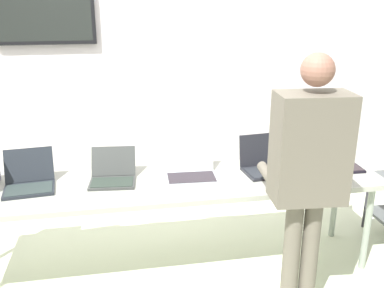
% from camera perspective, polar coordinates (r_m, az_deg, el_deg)
% --- Properties ---
extents(ground, '(8.00, 8.00, 0.04)m').
position_cam_1_polar(ground, '(3.56, -3.00, -16.45)').
color(ground, beige).
extents(back_wall, '(8.00, 0.11, 2.76)m').
position_cam_1_polar(back_wall, '(4.08, -5.66, 9.59)').
color(back_wall, silver).
rests_on(back_wall, ground).
extents(workbench, '(3.21, 0.70, 0.75)m').
position_cam_1_polar(workbench, '(3.20, -3.22, -5.77)').
color(workbench, '#A4A69A').
rests_on(workbench, ground).
extents(laptop_station_0, '(0.37, 0.39, 0.24)m').
position_cam_1_polar(laptop_station_0, '(3.27, -20.73, -4.47)').
color(laptop_station_0, '#1F242A').
rests_on(laptop_station_0, workbench).
extents(laptop_station_1, '(0.35, 0.36, 0.22)m').
position_cam_1_polar(laptop_station_1, '(3.22, -10.43, -3.97)').
color(laptop_station_1, '#363938').
rests_on(laptop_station_1, workbench).
extents(laptop_station_2, '(0.39, 0.36, 0.25)m').
position_cam_1_polar(laptop_station_2, '(3.25, -0.25, -3.27)').
color(laptop_station_2, '#A8B1B8').
rests_on(laptop_station_2, workbench).
extents(laptop_station_3, '(0.37, 0.33, 0.27)m').
position_cam_1_polar(laptop_station_3, '(3.39, 9.52, -2.54)').
color(laptop_station_3, '#212329').
rests_on(laptop_station_3, workbench).
extents(laptop_station_4, '(0.36, 0.35, 0.26)m').
position_cam_1_polar(laptop_station_4, '(3.63, 18.29, -1.86)').
color(laptop_station_4, black).
rests_on(laptop_station_4, workbench).
extents(person, '(0.47, 0.61, 1.74)m').
position_cam_1_polar(person, '(2.71, 15.10, -2.89)').
color(person, '#655E52').
rests_on(person, ground).
extents(coffee_mug, '(0.08, 0.08, 0.08)m').
position_cam_1_polar(coffee_mug, '(3.13, 12.04, -4.96)').
color(coffee_mug, '#CF3938').
rests_on(coffee_mug, workbench).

